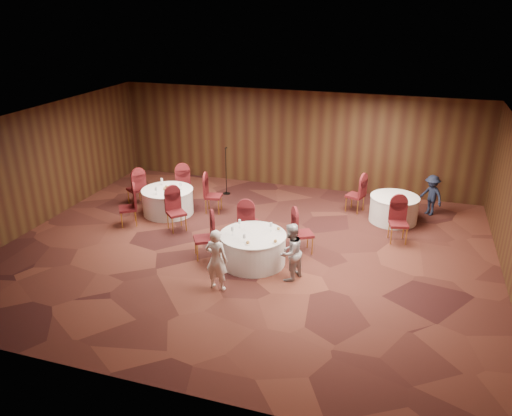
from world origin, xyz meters
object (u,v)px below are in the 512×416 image
(table_main, at_px, (253,248))
(woman_a, at_px, (217,260))
(mic_stand, at_px, (226,181))
(table_left, at_px, (168,201))
(table_right, at_px, (394,209))
(woman_b, at_px, (290,252))
(man_c, at_px, (431,195))

(table_main, bearing_deg, woman_a, -105.55)
(mic_stand, distance_m, woman_a, 5.80)
(table_left, xyz_separation_m, woman_a, (2.93, -3.47, 0.33))
(table_right, relative_size, woman_b, 1.01)
(woman_b, bearing_deg, man_c, 171.05)
(table_right, bearing_deg, woman_b, -116.70)
(table_left, distance_m, mic_stand, 2.28)
(table_left, distance_m, table_right, 6.50)
(table_right, bearing_deg, man_c, 39.39)
(table_left, relative_size, table_right, 1.10)
(table_main, xyz_separation_m, mic_stand, (-2.24, 4.14, 0.07))
(table_main, xyz_separation_m, table_right, (3.04, 3.53, 0.00))
(table_left, bearing_deg, man_c, 16.86)
(table_right, height_order, man_c, man_c)
(woman_a, height_order, woman_b, woman_a)
(table_left, distance_m, woman_b, 5.06)
(table_main, height_order, mic_stand, mic_stand)
(man_c, bearing_deg, woman_b, -79.31)
(table_right, bearing_deg, mic_stand, 173.49)
(table_main, xyz_separation_m, woman_a, (-0.38, -1.35, 0.33))
(woman_b, bearing_deg, mic_stand, -121.69)
(table_main, height_order, woman_a, woman_a)
(table_left, distance_m, man_c, 7.66)
(table_main, xyz_separation_m, man_c, (4.03, 4.34, 0.23))
(table_left, distance_m, woman_a, 4.55)
(table_main, distance_m, man_c, 5.93)
(woman_b, distance_m, man_c, 5.67)
(table_main, relative_size, table_left, 1.05)
(man_c, bearing_deg, mic_stand, -135.48)
(table_main, relative_size, man_c, 1.31)
(mic_stand, distance_m, man_c, 6.27)
(table_left, height_order, woman_b, woman_b)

